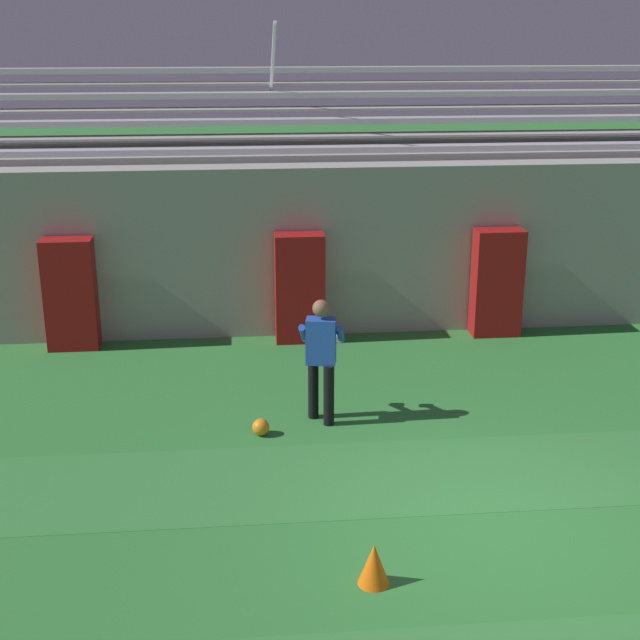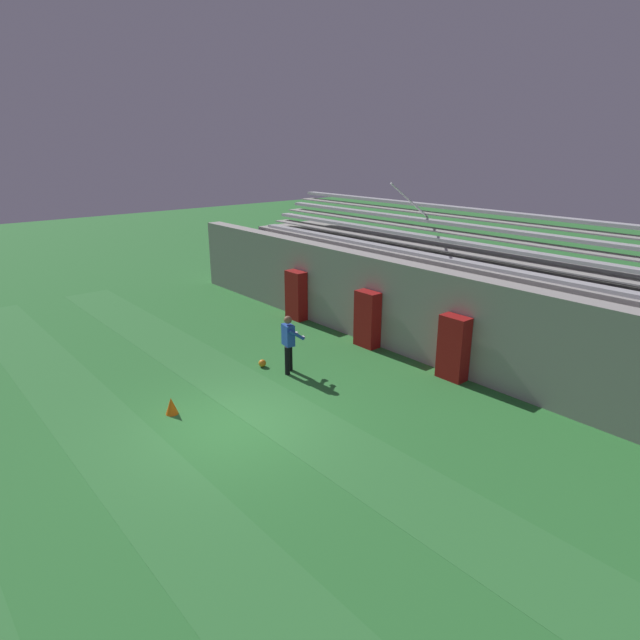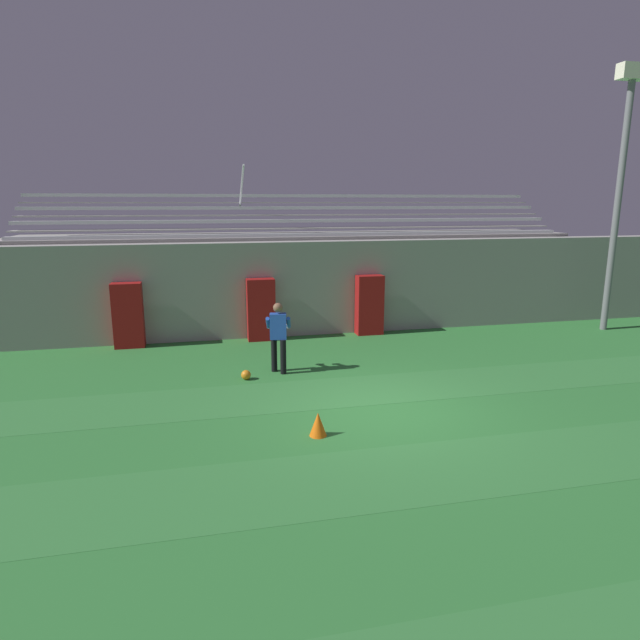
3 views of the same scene
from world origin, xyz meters
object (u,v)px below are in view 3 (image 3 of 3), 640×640
Objects in this scene: floodlight_pole at (622,167)px; soccer_ball at (246,375)px; padding_pillar_gate_left at (261,310)px; goalkeeper at (278,333)px; traffic_cone at (318,424)px; padding_pillar_gate_right at (369,305)px; padding_pillar_far_left at (128,315)px.

floodlight_pole is 12.70m from soccer_ball.
floodlight_pole is 35.50× the size of soccer_ball.
floodlight_pole reaches higher than padding_pillar_gate_left.
traffic_cone is at bearing -87.79° from goalkeeper.
padding_pillar_gate_right reaches higher than traffic_cone.
padding_pillar_gate_right is 1.00× the size of padding_pillar_far_left.
padding_pillar_gate_right reaches higher than goalkeeper.
goalkeeper is at bearing -89.19° from padding_pillar_gate_left.
traffic_cone is (-3.09, -6.78, -0.69)m from padding_pillar_gate_right.
padding_pillar_gate_left is at bearing 174.40° from floodlight_pole.
padding_pillar_far_left is at bearing 129.44° from soccer_ball.
soccer_ball is (-11.47, -2.46, -4.85)m from floodlight_pole.
padding_pillar_gate_left is 1.00× the size of padding_pillar_gate_right.
floodlight_pole is 11.58m from goalkeeper.
padding_pillar_gate_left reaches higher than soccer_ball.
padding_pillar_gate_right reaches higher than soccer_ball.
floodlight_pole reaches higher than padding_pillar_gate_right.
floodlight_pole is 18.60× the size of traffic_cone.
goalkeeper is (-3.23, -3.14, 0.06)m from padding_pillar_gate_right.
floodlight_pole is at bearing -5.60° from padding_pillar_gate_left.
floodlight_pole is at bearing 12.10° from soccer_ball.
padding_pillar_gate_left is at bearing 77.74° from soccer_ball.
goalkeeper is 3.98× the size of traffic_cone.
floodlight_pole is (10.71, -1.05, 4.06)m from padding_pillar_gate_left.
floodlight_pole is at bearing 28.56° from traffic_cone.
floodlight_pole reaches higher than padding_pillar_far_left.
padding_pillar_gate_left is 6.82m from traffic_cone.
traffic_cone is (0.19, -6.78, -0.69)m from padding_pillar_gate_left.
goalkeeper is 1.23m from soccer_ball.
padding_pillar_gate_right is 8.53m from floodlight_pole.
padding_pillar_gate_right is 4.51m from goalkeeper.
floodlight_pole is at bearing -8.04° from padding_pillar_gate_right.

